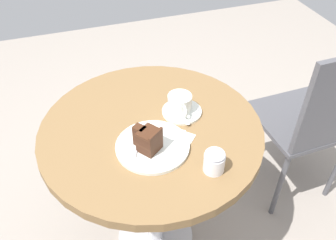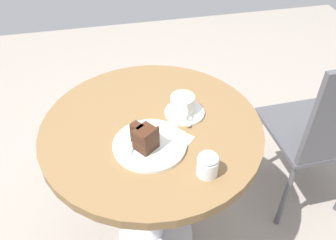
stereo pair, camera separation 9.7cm
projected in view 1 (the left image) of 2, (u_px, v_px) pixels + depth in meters
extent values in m
cube|color=gray|center=(156.00, 237.00, 1.66)|extent=(4.40, 4.40, 0.01)
cylinder|color=brown|center=(151.00, 131.00, 1.21)|extent=(0.76, 0.76, 0.03)
cylinder|color=#B7B7BC|center=(154.00, 192.00, 1.44)|extent=(0.07, 0.07, 0.64)
cylinder|color=#B7B7BC|center=(156.00, 235.00, 1.65)|extent=(0.34, 0.34, 0.02)
cylinder|color=silver|center=(182.00, 111.00, 1.26)|extent=(0.14, 0.14, 0.01)
cylinder|color=silver|center=(180.00, 103.00, 1.23)|extent=(0.08, 0.08, 0.06)
cylinder|color=beige|center=(180.00, 96.00, 1.22)|extent=(0.07, 0.07, 0.00)
torus|color=silver|center=(185.00, 112.00, 1.20)|extent=(0.05, 0.01, 0.05)
cube|color=#B7B7BC|center=(194.00, 114.00, 1.23)|extent=(0.06, 0.07, 0.00)
ellipsoid|color=#B7B7BC|center=(188.00, 123.00, 1.20)|extent=(0.02, 0.02, 0.00)
cylinder|color=silver|center=(153.00, 146.00, 1.13)|extent=(0.24, 0.24, 0.01)
cube|color=#422619|center=(149.00, 146.00, 1.10)|extent=(0.08, 0.08, 0.03)
cube|color=#422619|center=(140.00, 141.00, 1.11)|extent=(0.05, 0.04, 0.03)
cube|color=#422314|center=(149.00, 141.00, 1.09)|extent=(0.08, 0.08, 0.01)
cube|color=#422314|center=(140.00, 137.00, 1.10)|extent=(0.05, 0.04, 0.01)
cube|color=#422619|center=(149.00, 137.00, 1.07)|extent=(0.08, 0.08, 0.03)
cube|color=#422619|center=(140.00, 132.00, 1.09)|extent=(0.05, 0.04, 0.03)
cube|color=#422314|center=(149.00, 133.00, 1.06)|extent=(0.08, 0.08, 0.01)
cube|color=#422314|center=(139.00, 128.00, 1.08)|extent=(0.05, 0.04, 0.01)
cube|color=#422314|center=(156.00, 143.00, 1.07)|extent=(0.04, 0.06, 0.08)
cube|color=#B7B7BC|center=(138.00, 143.00, 1.12)|extent=(0.11, 0.06, 0.00)
cube|color=#B7B7BC|center=(142.00, 127.00, 1.18)|extent=(0.04, 0.04, 0.00)
cube|color=silver|center=(163.00, 143.00, 1.14)|extent=(0.23, 0.23, 0.00)
cube|color=silver|center=(157.00, 141.00, 1.15)|extent=(0.21, 0.21, 0.00)
cylinder|color=#4C4C51|center=(297.00, 125.00, 1.93)|extent=(0.02, 0.02, 0.42)
cylinder|color=#4C4C51|center=(245.00, 139.00, 1.85)|extent=(0.02, 0.02, 0.42)
cylinder|color=#4C4C51|center=(280.00, 185.00, 1.62)|extent=(0.02, 0.02, 0.42)
cube|color=#4C4C51|center=(300.00, 119.00, 1.63)|extent=(0.39, 0.39, 0.02)
cylinder|color=white|center=(214.00, 163.00, 1.04)|extent=(0.06, 0.06, 0.06)
ellipsoid|color=white|center=(215.00, 154.00, 1.02)|extent=(0.06, 0.06, 0.02)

